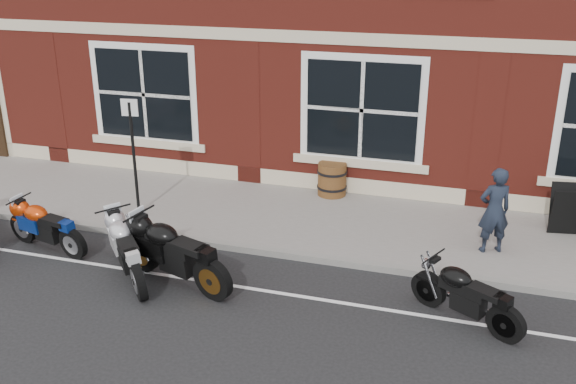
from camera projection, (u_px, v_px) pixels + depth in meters
name	position (u px, v px, depth m)	size (l,w,h in m)	color
ground	(211.00, 289.00, 10.28)	(80.00, 80.00, 0.00)	black
sidewalk	(270.00, 215.00, 12.93)	(30.00, 3.00, 0.12)	slate
kerb	(243.00, 248.00, 11.52)	(30.00, 0.16, 0.12)	slate
moto_sport_red	(46.00, 224.00, 11.46)	(1.85, 0.56, 0.85)	black
moto_sport_black	(175.00, 250.00, 10.27)	(2.22, 0.89, 1.03)	black
moto_sport_silver	(129.00, 247.00, 10.48)	(1.50, 1.66, 0.95)	black
moto_naked_black	(466.00, 292.00, 9.26)	(1.66, 1.04, 0.84)	black
pedestrian_left	(494.00, 210.00, 11.01)	(0.56, 0.37, 1.54)	black
a_board_sign	(566.00, 209.00, 11.85)	(0.55, 0.37, 0.92)	black
barrel_planter	(332.00, 179.00, 13.68)	(0.64, 0.64, 0.71)	#533616
parking_sign	(133.00, 149.00, 12.39)	(0.33, 0.07, 2.32)	black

